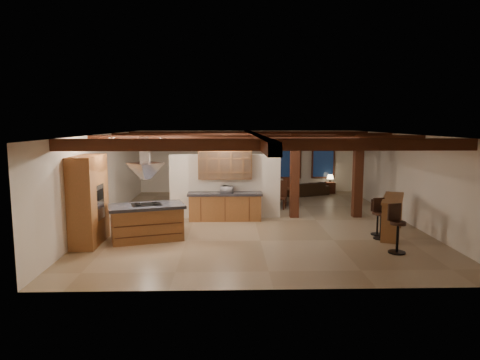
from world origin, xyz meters
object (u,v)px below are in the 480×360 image
object	(u,v)px
sofa	(306,189)
bar_counter	(393,210)
kitchen_island	(147,222)
dining_table	(270,196)

from	to	relation	value
sofa	bar_counter	bearing A→B (deg)	76.58
kitchen_island	dining_table	distance (m)	6.39
kitchen_island	sofa	bearing A→B (deg)	51.23
bar_counter	sofa	bearing A→B (deg)	100.34
sofa	bar_counter	world-z (taller)	bar_counter
dining_table	kitchen_island	bearing A→B (deg)	-119.22
dining_table	bar_counter	xyz separation A→B (m)	(3.15, -4.68, 0.40)
sofa	bar_counter	xyz separation A→B (m)	(1.26, -6.91, 0.46)
dining_table	bar_counter	size ratio (longest dim) A/B	0.92
kitchen_island	sofa	xyz separation A→B (m)	(5.83, 7.26, -0.22)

